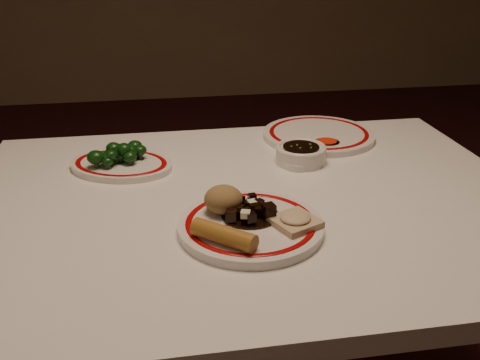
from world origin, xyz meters
The scene contains 12 objects.
dining_table centered at (0.00, 0.00, 0.66)m, with size 1.20×0.90×0.75m.
main_plate centered at (-0.03, -0.14, 0.76)m, with size 0.29×0.29×0.02m.
rice_mound centered at (-0.07, -0.09, 0.79)m, with size 0.07×0.07×0.05m, color olive.
spring_roll centered at (-0.09, -0.21, 0.78)m, with size 0.03×0.03×0.12m, color #A87529.
fried_wonton centered at (0.05, -0.16, 0.78)m, with size 0.10×0.10×0.02m.
stirfry_heap centered at (-0.03, -0.12, 0.78)m, with size 0.11×0.11×0.03m.
broccoli_plate centered at (-0.28, 0.20, 0.76)m, with size 0.30×0.28×0.02m.
broccoli_pile centered at (-0.28, 0.20, 0.79)m, with size 0.14×0.10×0.05m.
soy_bowl centered at (0.15, 0.17, 0.77)m, with size 0.12×0.12×0.04m.
sweet_sour_dish centered at (0.25, 0.25, 0.76)m, with size 0.06×0.06×0.02m.
mustard_dish centered at (0.14, 0.14, 0.76)m, with size 0.06×0.06×0.02m.
far_plate centered at (0.25, 0.33, 0.76)m, with size 0.40×0.40×0.02m.
Camera 1 is at (-0.19, -0.99, 1.25)m, focal length 40.00 mm.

